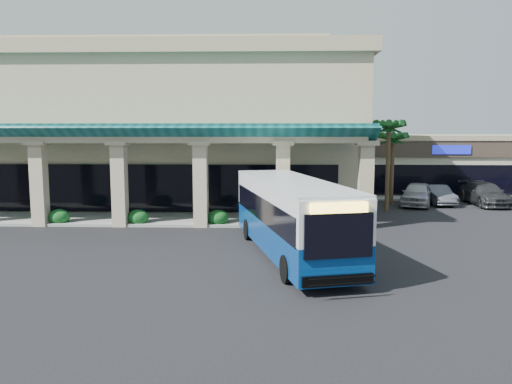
{
  "coord_description": "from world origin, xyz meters",
  "views": [
    {
      "loc": [
        0.92,
        -21.88,
        5.29
      ],
      "look_at": [
        0.11,
        3.16,
        2.2
      ],
      "focal_mm": 35.0,
      "sensor_mm": 36.0,
      "label": 1
    }
  ],
  "objects_px": {
    "car_red": "(485,194)",
    "pedestrian": "(345,237)",
    "transit_bus": "(291,218)",
    "car_white": "(437,195)",
    "car_silver": "(417,194)"
  },
  "relations": [
    {
      "from": "pedestrian",
      "to": "car_white",
      "type": "relative_size",
      "value": 0.46
    },
    {
      "from": "transit_bus",
      "to": "pedestrian",
      "type": "bearing_deg",
      "value": -33.77
    },
    {
      "from": "transit_bus",
      "to": "pedestrian",
      "type": "xyz_separation_m",
      "value": [
        2.17,
        -0.79,
        -0.64
      ]
    },
    {
      "from": "car_white",
      "to": "car_red",
      "type": "height_order",
      "value": "car_red"
    },
    {
      "from": "car_white",
      "to": "car_red",
      "type": "distance_m",
      "value": 3.31
    },
    {
      "from": "car_red",
      "to": "car_silver",
      "type": "bearing_deg",
      "value": -174.62
    },
    {
      "from": "transit_bus",
      "to": "pedestrian",
      "type": "height_order",
      "value": "transit_bus"
    },
    {
      "from": "pedestrian",
      "to": "transit_bus",
      "type": "bearing_deg",
      "value": 98.99
    },
    {
      "from": "car_red",
      "to": "pedestrian",
      "type": "bearing_deg",
      "value": -128.1
    },
    {
      "from": "pedestrian",
      "to": "car_red",
      "type": "height_order",
      "value": "pedestrian"
    },
    {
      "from": "transit_bus",
      "to": "car_white",
      "type": "height_order",
      "value": "transit_bus"
    },
    {
      "from": "transit_bus",
      "to": "car_silver",
      "type": "xyz_separation_m",
      "value": [
        9.5,
        14.53,
        -0.78
      ]
    },
    {
      "from": "pedestrian",
      "to": "car_red",
      "type": "relative_size",
      "value": 0.36
    },
    {
      "from": "transit_bus",
      "to": "car_silver",
      "type": "distance_m",
      "value": 17.37
    },
    {
      "from": "pedestrian",
      "to": "car_white",
      "type": "height_order",
      "value": "pedestrian"
    }
  ]
}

